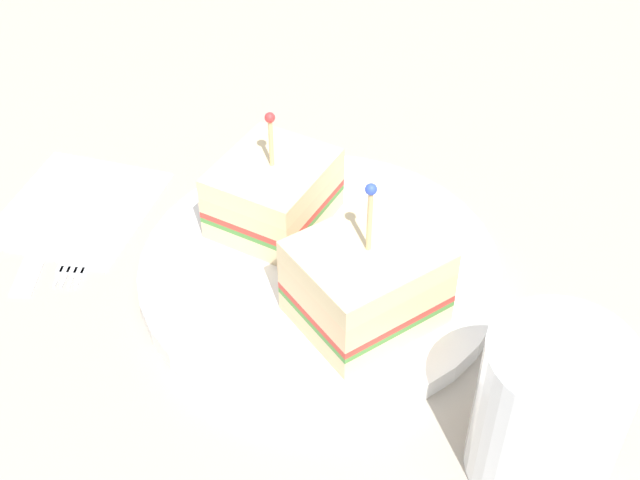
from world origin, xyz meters
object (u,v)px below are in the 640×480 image
sandwich_half_front (366,283)px  drink_glass (547,419)px  sandwich_half_back (273,193)px  knife (43,236)px  napkin (78,207)px  plate (320,269)px  fork (84,242)px

sandwich_half_front → drink_glass: size_ratio=1.10×
sandwich_half_back → drink_glass: bearing=-161.0°
sandwich_half_back → knife: bearing=72.2°
napkin → sandwich_half_front: bearing=-139.3°
sandwich_half_back → drink_glass: size_ratio=1.11×
drink_glass → napkin: 37.87cm
plate → knife: 20.45cm
plate → drink_glass: 19.56cm
sandwich_half_back → fork: bearing=75.0°
fork → napkin: bearing=-1.0°
napkin → fork: (-4.23, 0.08, 0.10)cm
plate → sandwich_half_back: bearing=17.8°
sandwich_half_front → napkin: size_ratio=0.91×
sandwich_half_front → sandwich_half_back: 11.08cm
fork → drink_glass: bearing=-141.6°
plate → drink_glass: drink_glass is taller
drink_glass → fork: bearing=38.4°
drink_glass → knife: size_ratio=0.72×
sandwich_half_front → fork: bearing=48.3°
fork → knife: 3.17cm
drink_glass → napkin: size_ratio=0.83×
fork → sandwich_half_back: bearing=-105.0°
drink_glass → sandwich_half_back: bearing=19.0°
sandwich_half_back → knife: 17.20cm
drink_glass → knife: drink_glass is taller
knife → fork: bearing=-120.1°
sandwich_half_back → fork: size_ratio=0.94×
fork → knife: bearing=59.9°
sandwich_half_back → fork: sandwich_half_back is taller
drink_glass → napkin: drink_glass is taller
sandwich_half_back → fork: (3.55, 13.25, -3.70)cm
sandwich_half_back → napkin: (7.78, 13.18, -3.80)cm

